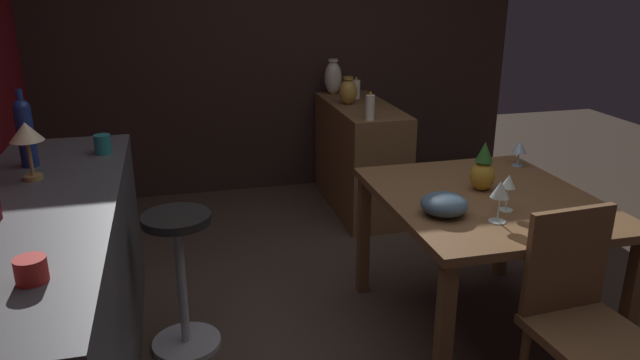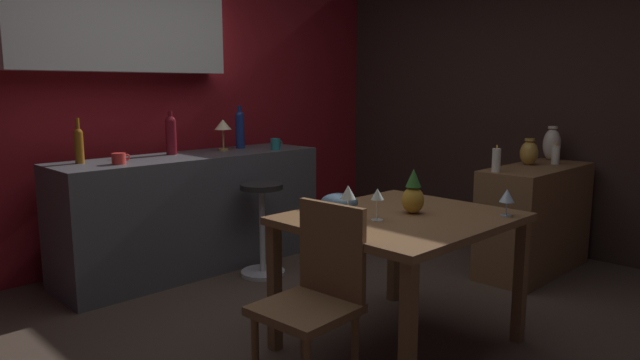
{
  "view_description": "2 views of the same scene",
  "coord_description": "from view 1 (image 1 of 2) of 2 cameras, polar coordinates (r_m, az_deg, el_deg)",
  "views": [
    {
      "loc": [
        -2.3,
        1.0,
        1.75
      ],
      "look_at": [
        0.18,
        0.37,
        0.86
      ],
      "focal_mm": 33.39,
      "sensor_mm": 36.0,
      "label": 1
    },
    {
      "loc": [
        -2.3,
        -2.24,
        1.42
      ],
      "look_at": [
        0.11,
        0.2,
        0.85
      ],
      "focal_mm": 31.76,
      "sensor_mm": 36.0,
      "label": 2
    }
  ],
  "objects": [
    {
      "name": "pillar_candle_short",
      "position": [
        4.0,
        4.83,
        6.95
      ],
      "size": [
        0.06,
        0.06,
        0.19
      ],
      "color": "white",
      "rests_on": "sideboard_cabinet"
    },
    {
      "name": "counter_lamp",
      "position": [
        2.83,
        -26.32,
        3.83
      ],
      "size": [
        0.14,
        0.14,
        0.26
      ],
      "color": "#A58447",
      "rests_on": "kitchen_counter"
    },
    {
      "name": "wine_bottle_cobalt",
      "position": [
        3.04,
        -26.42,
        4.29
      ],
      "size": [
        0.08,
        0.08,
        0.36
      ],
      "color": "navy",
      "rests_on": "kitchen_counter"
    },
    {
      "name": "vase_brass",
      "position": [
        4.47,
        2.71,
        8.47
      ],
      "size": [
        0.14,
        0.14,
        0.21
      ],
      "color": "#B78C38",
      "rests_on": "sideboard_cabinet"
    },
    {
      "name": "wine_glass_right",
      "position": [
        2.77,
        17.61,
        -0.31
      ],
      "size": [
        0.07,
        0.07,
        0.17
      ],
      "color": "silver",
      "rests_on": "dining_table"
    },
    {
      "name": "wine_glass_center",
      "position": [
        3.45,
        18.58,
        2.99
      ],
      "size": [
        0.08,
        0.08,
        0.15
      ],
      "color": "silver",
      "rests_on": "dining_table"
    },
    {
      "name": "pillar_candle_tall",
      "position": [
        4.7,
        3.48,
        8.67
      ],
      "size": [
        0.06,
        0.06,
        0.17
      ],
      "color": "white",
      "rests_on": "sideboard_cabinet"
    },
    {
      "name": "kitchen_counter",
      "position": [
        2.73,
        -24.25,
        -11.14
      ],
      "size": [
        2.1,
        0.6,
        0.9
      ],
      "primitive_type": "cube",
      "color": "#4C4C51",
      "rests_on": "ground_plane"
    },
    {
      "name": "wall_side_right",
      "position": [
        4.92,
        -6.14,
        13.88
      ],
      "size": [
        0.1,
        4.4,
        2.6
      ],
      "primitive_type": "cube",
      "color": "#33231E",
      "rests_on": "ground_plane"
    },
    {
      "name": "fruit_bowl",
      "position": [
        2.68,
        11.82,
        -2.29
      ],
      "size": [
        0.21,
        0.21,
        0.1
      ],
      "primitive_type": "ellipsoid",
      "color": "slate",
      "rests_on": "dining_table"
    },
    {
      "name": "ground_plane",
      "position": [
        3.06,
        7.91,
        -15.9
      ],
      "size": [
        9.0,
        9.0,
        0.0
      ],
      "primitive_type": "plane",
      "color": "#47382D"
    },
    {
      "name": "cup_red",
      "position": [
        1.94,
        -25.95,
        -7.73
      ],
      "size": [
        0.13,
        0.09,
        0.08
      ],
      "color": "red",
      "rests_on": "kitchen_counter"
    },
    {
      "name": "vase_ceramic_ivory",
      "position": [
        4.86,
        1.27,
        9.79
      ],
      "size": [
        0.14,
        0.14,
        0.28
      ],
      "color": "beige",
      "rests_on": "sideboard_cabinet"
    },
    {
      "name": "bar_stool",
      "position": [
        2.95,
        -13.15,
        -9.17
      ],
      "size": [
        0.34,
        0.34,
        0.71
      ],
      "color": "#262323",
      "rests_on": "ground_plane"
    },
    {
      "name": "chair_near_window",
      "position": [
        2.59,
        23.64,
        -11.82
      ],
      "size": [
        0.42,
        0.42,
        0.89
      ],
      "color": "brown",
      "rests_on": "ground_plane"
    },
    {
      "name": "cup_teal",
      "position": [
        3.15,
        -20.11,
        3.24
      ],
      "size": [
        0.12,
        0.08,
        0.1
      ],
      "color": "teal",
      "rests_on": "kitchen_counter"
    },
    {
      "name": "wine_glass_left",
      "position": [
        2.63,
        16.89,
        -1.02
      ],
      "size": [
        0.08,
        0.08,
        0.18
      ],
      "color": "silver",
      "rests_on": "dining_table"
    },
    {
      "name": "dining_table",
      "position": [
        3.0,
        15.58,
        -3.04
      ],
      "size": [
        1.14,
        0.99,
        0.74
      ],
      "color": "brown",
      "rests_on": "ground_plane"
    },
    {
      "name": "pineapple_centerpiece",
      "position": [
        3.01,
        15.35,
        0.95
      ],
      "size": [
        0.12,
        0.12,
        0.24
      ],
      "color": "gold",
      "rests_on": "dining_table"
    },
    {
      "name": "sideboard_cabinet",
      "position": [
        4.59,
        3.86,
        2.21
      ],
      "size": [
        1.1,
        0.44,
        0.82
      ],
      "primitive_type": "cube",
      "color": "brown",
      "rests_on": "ground_plane"
    }
  ]
}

